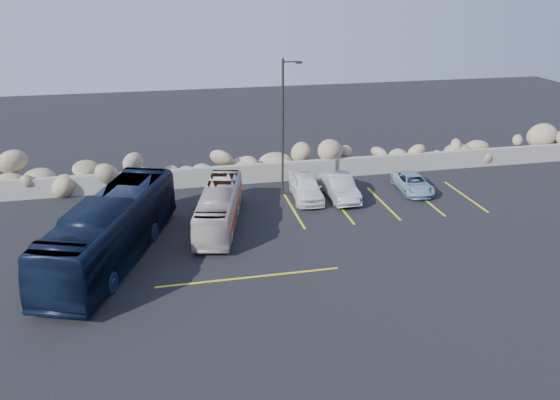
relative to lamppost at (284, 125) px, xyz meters
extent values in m
plane|color=black|center=(-2.56, -9.50, -4.30)|extent=(90.00, 90.00, 0.00)
cube|color=gray|center=(-2.56, 2.50, -3.70)|extent=(60.00, 0.40, 1.20)
cube|color=yellow|center=(-5.06, -2.50, -4.29)|extent=(0.12, 5.00, 0.01)
cube|color=yellow|center=(0.04, -2.50, -4.29)|extent=(0.12, 5.00, 0.01)
cube|color=yellow|center=(2.74, -2.50, -4.29)|extent=(0.12, 5.00, 0.01)
cube|color=yellow|center=(5.34, -2.50, -4.29)|extent=(0.12, 5.00, 0.01)
cube|color=yellow|center=(7.94, -2.50, -4.29)|extent=(0.12, 5.00, 0.01)
cube|color=yellow|center=(10.54, -2.50, -4.29)|extent=(0.12, 5.00, 0.01)
cube|color=yellow|center=(-3.56, -9.30, -4.29)|extent=(8.00, 0.12, 0.01)
cylinder|color=#2C2927|center=(-0.06, 0.00, -0.30)|extent=(0.14, 0.14, 8.00)
cylinder|color=#2C2927|center=(0.39, 0.00, 3.50)|extent=(0.90, 0.08, 0.08)
cube|color=#2C2927|center=(0.84, 0.00, 3.45)|extent=(0.35, 0.18, 0.12)
imported|color=beige|center=(-4.20, -3.58, -3.27)|extent=(3.34, 7.57, 2.05)
imported|color=black|center=(-9.35, -6.30, -2.81)|extent=(5.96, 10.91, 2.98)
imported|color=white|center=(1.16, -0.90, -3.60)|extent=(1.94, 4.19, 1.39)
imported|color=#AFAFB4|center=(3.11, -1.15, -3.61)|extent=(1.45, 4.15, 1.37)
imported|color=#84A5BB|center=(7.80, -1.06, -3.78)|extent=(1.99, 3.85, 1.04)
camera|label=1|loc=(-6.52, -29.75, 7.65)|focal=35.00mm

